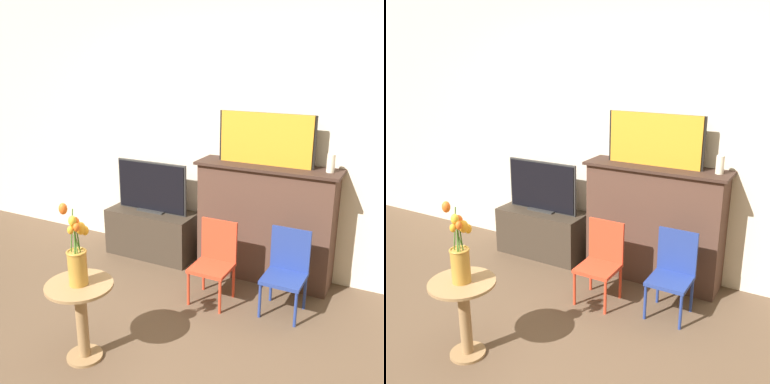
# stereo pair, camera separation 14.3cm
# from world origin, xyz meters

# --- Properties ---
(wall_back) EXTENTS (8.00, 0.06, 2.70)m
(wall_back) POSITION_xyz_m (0.00, 2.13, 1.35)
(wall_back) COLOR beige
(wall_back) RESTS_ON ground
(fireplace_mantel) EXTENTS (1.28, 0.37, 1.08)m
(fireplace_mantel) POSITION_xyz_m (0.32, 1.94, 0.55)
(fireplace_mantel) COLOR #4C3328
(fireplace_mantel) RESTS_ON ground
(painting) EXTENTS (0.87, 0.03, 0.45)m
(painting) POSITION_xyz_m (0.28, 1.94, 1.31)
(painting) COLOR black
(painting) RESTS_ON fireplace_mantel
(mantel_candle) EXTENTS (0.07, 0.07, 0.15)m
(mantel_candle) POSITION_xyz_m (0.85, 1.94, 1.16)
(mantel_candle) COLOR silver
(mantel_candle) RESTS_ON fireplace_mantel
(tv_stand) EXTENTS (0.92, 0.40, 0.48)m
(tv_stand) POSITION_xyz_m (-0.87, 1.88, 0.24)
(tv_stand) COLOR #382D23
(tv_stand) RESTS_ON ground
(tv_monitor) EXTENTS (0.78, 0.12, 0.51)m
(tv_monitor) POSITION_xyz_m (-0.87, 1.88, 0.73)
(tv_monitor) COLOR #2D2D2D
(tv_monitor) RESTS_ON tv_stand
(chair_red) EXTENTS (0.32, 0.32, 0.68)m
(chair_red) POSITION_xyz_m (0.07, 1.37, 0.37)
(chair_red) COLOR red
(chair_red) RESTS_ON ground
(chair_blue) EXTENTS (0.32, 0.32, 0.68)m
(chair_blue) POSITION_xyz_m (0.66, 1.47, 0.37)
(chair_blue) COLOR navy
(chair_blue) RESTS_ON ground
(side_table) EXTENTS (0.45, 0.45, 0.57)m
(side_table) POSITION_xyz_m (-0.39, 0.23, 0.37)
(side_table) COLOR #99754C
(side_table) RESTS_ON ground
(vase_tulips) EXTENTS (0.15, 0.18, 0.56)m
(vase_tulips) POSITION_xyz_m (-0.39, 0.23, 0.77)
(vase_tulips) COLOR #B78433
(vase_tulips) RESTS_ON side_table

